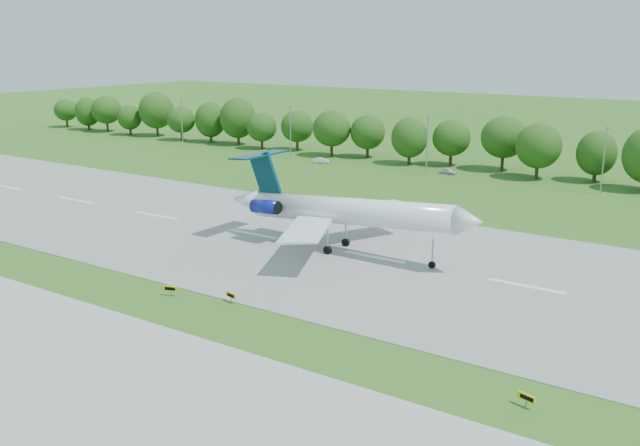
{
  "coord_description": "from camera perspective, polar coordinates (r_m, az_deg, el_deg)",
  "views": [
    {
      "loc": [
        43.28,
        -52.19,
        27.65
      ],
      "look_at": [
        -3.79,
        18.0,
        5.63
      ],
      "focal_mm": 40.0,
      "sensor_mm": 36.0,
      "label": 1
    }
  ],
  "objects": [
    {
      "name": "ground",
      "position": [
        73.22,
        -5.44,
        -7.65
      ],
      "size": [
        600.0,
        600.0,
        0.0
      ],
      "primitive_type": "plane",
      "color": "#315A17",
      "rests_on": "ground"
    },
    {
      "name": "runway",
      "position": [
        92.7,
        4.36,
        -2.77
      ],
      "size": [
        400.0,
        45.0,
        0.08
      ],
      "primitive_type": "cube",
      "color": "gray",
      "rests_on": "ground"
    },
    {
      "name": "taxiway",
      "position": [
        61.68,
        -16.31,
        -12.62
      ],
      "size": [
        400.0,
        23.0,
        0.08
      ],
      "primitive_type": "cube",
      "color": "#ADADA8",
      "rests_on": "ground"
    },
    {
      "name": "tree_line",
      "position": [
        152.07,
        17.05,
        5.85
      ],
      "size": [
        288.4,
        8.4,
        10.4
      ],
      "color": "#382314",
      "rests_on": "ground"
    },
    {
      "name": "light_poles",
      "position": [
        143.38,
        14.91,
        5.57
      ],
      "size": [
        175.9,
        0.25,
        12.19
      ],
      "color": "gray",
      "rests_on": "ground"
    },
    {
      "name": "airliner",
      "position": [
        94.04,
        1.42,
        1.12
      ],
      "size": [
        38.48,
        28.03,
        12.3
      ],
      "rotation": [
        0.0,
        -0.07,
        -0.02
      ],
      "color": "white",
      "rests_on": "ground"
    },
    {
      "name": "taxi_sign_left",
      "position": [
        80.44,
        -11.84,
        -5.17
      ],
      "size": [
        1.63,
        0.73,
        1.17
      ],
      "rotation": [
        0.0,
        0.0,
        0.34
      ],
      "color": "gray",
      "rests_on": "ground"
    },
    {
      "name": "taxi_sign_centre",
      "position": [
        77.53,
        -7.13,
        -5.76
      ],
      "size": [
        1.58,
        0.53,
        1.11
      ],
      "rotation": [
        0.0,
        0.0,
        -0.23
      ],
      "color": "gray",
      "rests_on": "ground"
    },
    {
      "name": "taxi_sign_right",
      "position": [
        58.61,
        16.2,
        -13.27
      ],
      "size": [
        1.56,
        0.6,
        1.1
      ],
      "rotation": [
        0.0,
        0.0,
        -0.28
      ],
      "color": "gray",
      "rests_on": "ground"
    },
    {
      "name": "service_vehicle_a",
      "position": [
        162.55,
        0.06,
        5.03
      ],
      "size": [
        3.93,
        2.64,
        1.23
      ],
      "primitive_type": "imported",
      "rotation": [
        0.0,
        0.0,
        1.97
      ],
      "color": "silver",
      "rests_on": "ground"
    },
    {
      "name": "service_vehicle_b",
      "position": [
        151.64,
        10.2,
        4.11
      ],
      "size": [
        3.79,
        1.75,
        1.26
      ],
      "primitive_type": "imported",
      "rotation": [
        0.0,
        0.0,
        1.5
      ],
      "color": "silver",
      "rests_on": "ground"
    }
  ]
}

